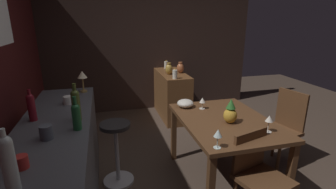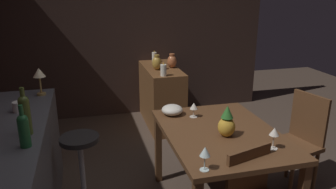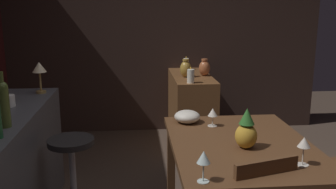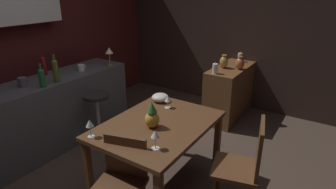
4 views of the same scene
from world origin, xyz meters
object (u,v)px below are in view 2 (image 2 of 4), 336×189
object	(u,v)px
wine_glass_center	(205,152)
pillar_candle_short	(154,57)
pineapple_centerpiece	(227,123)
vase_brass	(157,63)
fruit_bowl	(172,110)
wine_bottle_olive	(25,113)
chair_by_doorway	(298,139)
bar_stool	(82,173)
pillar_candle_tall	(163,70)
wine_glass_left	(274,133)
vase_copper	(172,61)
counter_lamp	(39,75)
dining_table	(221,141)
sideboard_cabinet	(161,96)
wine_glass_right	(194,107)
cup_white	(19,107)
wine_bottle_green	(24,129)

from	to	relation	value
wine_glass_center	pillar_candle_short	world-z (taller)	pillar_candle_short
pineapple_centerpiece	vase_brass	world-z (taller)	vase_brass
fruit_bowl	wine_bottle_olive	xyz separation A→B (m)	(-0.49, 1.16, 0.27)
chair_by_doorway	bar_stool	bearing A→B (deg)	85.91
pillar_candle_tall	pillar_candle_short	size ratio (longest dim) A/B	1.01
wine_glass_left	vase_copper	xyz separation A→B (m)	(2.33, 0.13, 0.04)
wine_bottle_olive	counter_lamp	world-z (taller)	wine_bottle_olive
fruit_bowl	pillar_candle_short	xyz separation A→B (m)	(1.92, -0.25, 0.10)
chair_by_doorway	pillar_candle_tall	distance (m)	1.76
vase_brass	dining_table	bearing A→B (deg)	-176.69
wine_glass_left	pineapple_centerpiece	world-z (taller)	pineapple_centerpiece
sideboard_cabinet	vase_brass	distance (m)	0.53
wine_glass_right	counter_lamp	bearing A→B (deg)	69.14
cup_white	pillar_candle_tall	bearing A→B (deg)	-53.32
vase_brass	wine_glass_center	bearing A→B (deg)	174.42
wine_glass_right	pillar_candle_tall	size ratio (longest dim) A/B	0.80
pineapple_centerpiece	pillar_candle_short	bearing A→B (deg)	0.84
wine_glass_center	chair_by_doorway	bearing A→B (deg)	-61.28
bar_stool	wine_bottle_green	bearing A→B (deg)	147.51
wine_glass_left	wine_glass_center	xyz separation A→B (m)	(-0.15, 0.59, -0.00)
dining_table	counter_lamp	world-z (taller)	counter_lamp
pillar_candle_tall	pineapple_centerpiece	bearing A→B (deg)	-176.42
chair_by_doorway	wine_glass_right	size ratio (longest dim) A/B	6.93
chair_by_doorway	pillar_candle_tall	bearing A→B (deg)	33.18
sideboard_cabinet	pineapple_centerpiece	world-z (taller)	pineapple_centerpiece
sideboard_cabinet	chair_by_doorway	size ratio (longest dim) A/B	1.17
sideboard_cabinet	wine_glass_left	world-z (taller)	wine_glass_left
wine_glass_right	wine_bottle_green	xyz separation A→B (m)	(-0.59, 1.32, 0.18)
bar_stool	wine_bottle_green	xyz separation A→B (m)	(-0.49, 0.31, 0.64)
pillar_candle_tall	vase_copper	distance (m)	0.45
sideboard_cabinet	pillar_candle_tall	bearing A→B (deg)	170.76
vase_copper	pillar_candle_tall	bearing A→B (deg)	151.46
bar_stool	sideboard_cabinet	bearing A→B (deg)	-31.98
counter_lamp	pillar_candle_short	xyz separation A→B (m)	(1.52, -1.41, -0.20)
cup_white	dining_table	bearing A→B (deg)	-105.94
wine_bottle_olive	vase_brass	xyz separation A→B (m)	(1.92, -1.34, -0.14)
wine_bottle_green	vase_brass	bearing A→B (deg)	-32.07
chair_by_doorway	wine_glass_center	distance (m)	1.39
fruit_bowl	counter_lamp	world-z (taller)	counter_lamp
wine_glass_right	pillar_candle_short	bearing A→B (deg)	-2.29
wine_glass_left	wine_bottle_green	xyz separation A→B (m)	(0.15, 1.68, 0.16)
wine_glass_left	counter_lamp	world-z (taller)	counter_lamp
cup_white	wine_glass_center	bearing A→B (deg)	-128.51
wine_glass_right	dining_table	bearing A→B (deg)	-161.98
bar_stool	fruit_bowl	world-z (taller)	fruit_bowl
pineapple_centerpiece	sideboard_cabinet	bearing A→B (deg)	0.73
wine_bottle_green	wine_bottle_olive	world-z (taller)	wine_bottle_olive
pillar_candle_short	vase_brass	distance (m)	0.50
pineapple_centerpiece	pillar_candle_short	size ratio (longest dim) A/B	1.53
wine_bottle_green	cup_white	bearing A→B (deg)	11.94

